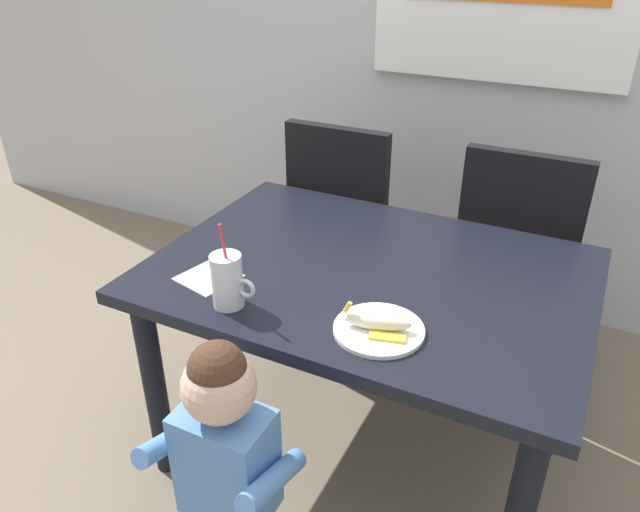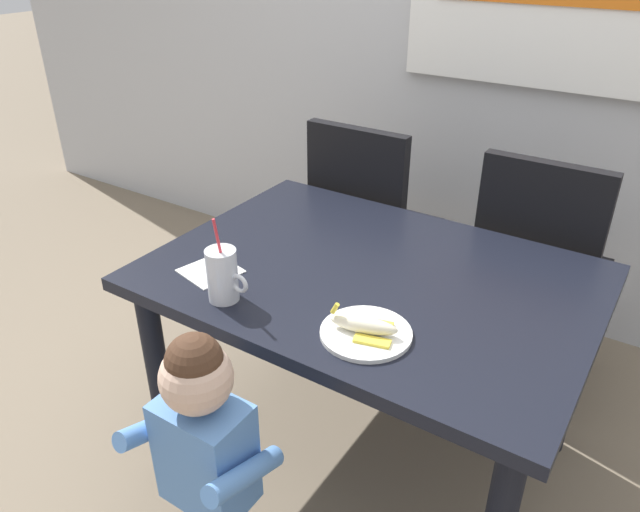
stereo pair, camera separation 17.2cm
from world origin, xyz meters
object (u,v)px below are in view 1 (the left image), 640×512
Objects in this scene: dining_table at (368,297)px; milk_cup at (228,283)px; toddler_standing at (225,452)px; paper_napkin at (209,277)px; dining_chair_right at (518,251)px; peeled_banana at (378,322)px; dining_chair_left at (347,217)px; snack_plate at (379,330)px.

milk_cup reaches higher than dining_table.
toddler_standing is 5.59× the size of paper_napkin.
dining_chair_right reaches higher than paper_napkin.
dining_chair_right reaches higher than peeled_banana.
paper_napkin is (-0.53, 0.03, -0.03)m from peeled_banana.
dining_chair_right is 0.99m from peeled_banana.
dining_chair_left is 5.47× the size of peeled_banana.
dining_table is 8.48× the size of paper_napkin.
dining_table is at bearing 52.67° from milk_cup.
toddler_standing is 0.42m from milk_cup.
toddler_standing is 3.33× the size of milk_cup.
milk_cup is at bearing 59.27° from dining_chair_right.
toddler_standing reaches higher than paper_napkin.
peeled_banana is (0.50, -0.93, 0.21)m from dining_chair_left.
dining_chair_right is (0.34, 0.66, -0.08)m from dining_table.
dining_chair_left is 4.17× the size of snack_plate.
dining_table is 7.24× the size of peeled_banana.
milk_cup reaches higher than toddler_standing.
dining_table is at bearing 63.12° from dining_chair_right.
milk_cup is 0.17m from paper_napkin.
peeled_banana is 1.17× the size of paper_napkin.
dining_chair_right is at bearing 63.12° from dining_table.
paper_napkin is at bearing 87.61° from dining_chair_left.
snack_plate is at bearing 56.15° from toddler_standing.
toddler_standing is at bearing -51.64° from paper_napkin.
dining_chair_right is 1.19m from paper_napkin.
milk_cup reaches higher than snack_plate.
peeled_banana is at bearing -2.99° from paper_napkin.
dining_chair_left is 0.69m from dining_chair_right.
toddler_standing is 0.47m from snack_plate.
snack_plate is (0.50, -0.93, 0.19)m from dining_chair_left.
dining_table is 1.32× the size of dining_chair_left.
dining_chair_left is at bearing 101.53° from toddler_standing.
dining_chair_left is 1.07m from snack_plate.
dining_table is 1.32× the size of dining_chair_right.
dining_table is at bearing 32.91° from paper_napkin.
dining_table is 0.33m from snack_plate.
dining_chair_right is 1.15× the size of toddler_standing.
dining_chair_left is 1.08m from peeled_banana.
peeled_banana is at bearing 55.92° from toddler_standing.
toddler_standing reaches higher than peeled_banana.
dining_chair_left is at bearing 118.13° from peeled_banana.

